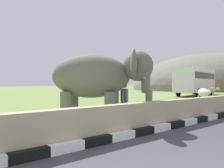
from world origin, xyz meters
name	(u,v)px	position (x,y,z in m)	size (l,w,h in m)	color
striped_curb	(83,144)	(-0.35, 3.41, 0.12)	(16.20, 0.20, 0.24)	white
barrier_parapet	(138,118)	(2.00, 3.71, 0.50)	(28.00, 0.36, 1.00)	tan
elephant	(100,77)	(2.02, 5.75, 1.87)	(3.77, 3.89, 2.87)	#626858
person_handler	(124,100)	(3.19, 5.56, 0.93)	(0.59, 0.42, 1.66)	navy
bus_white	(196,79)	(24.36, 14.06, 2.08)	(10.36, 4.67, 3.50)	silver
cow_near	(209,90)	(20.13, 10.23, 0.87)	(0.95, 1.93, 1.23)	tan
cow_mid	(203,93)	(13.23, 7.27, 0.87)	(1.50, 1.75, 1.23)	beige
hill_east	(211,89)	(55.00, 26.80, 0.00)	(44.61, 35.69, 17.88)	slate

